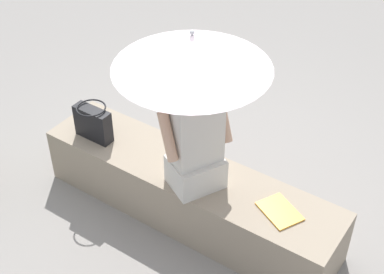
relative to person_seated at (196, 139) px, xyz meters
name	(u,v)px	position (x,y,z in m)	size (l,w,h in m)	color
ground_plane	(189,215)	(-0.12, 0.09, -0.84)	(14.00, 14.00, 0.00)	gray
stone_bench	(189,193)	(-0.12, 0.09, -0.61)	(2.29, 0.52, 0.45)	gray
person_seated	(196,139)	(0.00, 0.00, 0.00)	(0.40, 0.51, 0.90)	beige
parasol	(192,52)	(-0.01, -0.03, 0.65)	(0.95, 0.95, 1.17)	#B7B7BC
handbag_black	(93,123)	(-0.92, 0.00, -0.25)	(0.30, 0.22, 0.28)	black
magazine	(280,211)	(0.60, 0.08, -0.38)	(0.28, 0.20, 0.01)	gold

